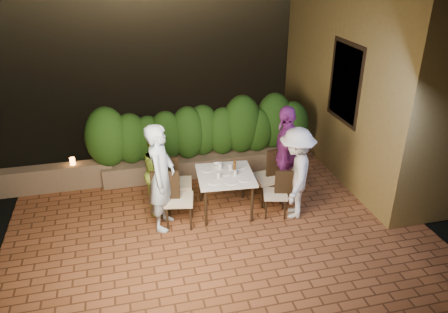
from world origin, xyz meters
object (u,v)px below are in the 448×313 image
object	(u,v)px
chair_left_back	(178,182)
chair_right_back	(267,177)
chair_right_front	(275,193)
chair_left_front	(179,198)
dining_table	(225,193)
diner_purple	(285,154)
beer_bottle	(235,166)
diner_white	(296,173)
diner_green	(160,172)
parapet_lamp	(72,161)
diner_blue	(161,177)
bowl	(218,165)

from	to	relation	value
chair_left_back	chair_right_back	bearing A→B (deg)	2.42
chair_right_front	chair_left_front	bearing A→B (deg)	11.49
dining_table	diner_purple	bearing A→B (deg)	9.66
beer_bottle	diner_white	world-z (taller)	diner_white
beer_bottle	chair_right_front	bearing A→B (deg)	-26.35
chair_left_back	diner_purple	distance (m)	2.01
diner_green	parapet_lamp	xyz separation A→B (m)	(-1.57, 1.20, -0.17)
chair_right_front	diner_green	distance (m)	2.07
beer_bottle	diner_green	distance (m)	1.33
diner_green	diner_blue	bearing A→B (deg)	-174.85
dining_table	diner_blue	world-z (taller)	diner_blue
beer_bottle	bowl	bearing A→B (deg)	124.29
diner_white	bowl	bearing A→B (deg)	-97.00
chair_right_back	diner_green	bearing A→B (deg)	-15.00
beer_bottle	dining_table	bearing A→B (deg)	-177.87
beer_bottle	diner_purple	distance (m)	1.03
chair_right_back	diner_green	world-z (taller)	diner_green
beer_bottle	parapet_lamp	xyz separation A→B (m)	(-2.84, 1.56, -0.32)
diner_green	beer_bottle	bearing A→B (deg)	-97.87
beer_bottle	diner_blue	world-z (taller)	diner_blue
chair_right_front	diner_purple	xyz separation A→B (m)	(0.36, 0.52, 0.48)
dining_table	bowl	world-z (taller)	bowl
dining_table	diner_white	world-z (taller)	diner_white
diner_purple	parapet_lamp	bearing A→B (deg)	-80.99
chair_left_back	diner_purple	bearing A→B (deg)	5.07
bowl	dining_table	bearing A→B (deg)	-80.10
beer_bottle	diner_purple	bearing A→B (deg)	10.88
diner_white	diner_purple	xyz separation A→B (m)	(0.04, 0.60, 0.10)
bowl	chair_right_front	xyz separation A→B (m)	(0.88, -0.66, -0.33)
dining_table	chair_right_back	world-z (taller)	chair_right_back
chair_right_front	diner_purple	bearing A→B (deg)	-109.19
bowl	chair_left_front	xyz separation A→B (m)	(-0.80, -0.55, -0.26)
chair_right_front	diner_purple	size ratio (longest dim) A/B	0.48
beer_bottle	parapet_lamp	distance (m)	3.26
chair_left_back	diner_white	distance (m)	2.09
bowl	parapet_lamp	size ratio (longest dim) A/B	1.27
bowl	chair_left_front	distance (m)	1.01
chair_right_front	diner_purple	distance (m)	0.80
chair_right_front	diner_white	xyz separation A→B (m)	(0.32, -0.08, 0.39)
chair_left_back	diner_white	bearing A→B (deg)	-11.83
diner_blue	diner_white	xyz separation A→B (m)	(2.27, -0.22, -0.11)
bowl	diner_white	size ratio (longest dim) A/B	0.11
chair_left_back	diner_blue	xyz separation A→B (m)	(-0.35, -0.53, 0.43)
chair_left_front	chair_left_back	size ratio (longest dim) A/B	1.01
chair_left_back	diner_green	size ratio (longest dim) A/B	0.68
parapet_lamp	beer_bottle	bearing A→B (deg)	-28.79
chair_right_front	chair_left_back	bearing A→B (deg)	-7.33
chair_left_front	chair_right_back	xyz separation A→B (m)	(1.70, 0.36, 0.01)
chair_right_back	diner_green	distance (m)	1.96
bowl	chair_left_back	distance (m)	0.77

